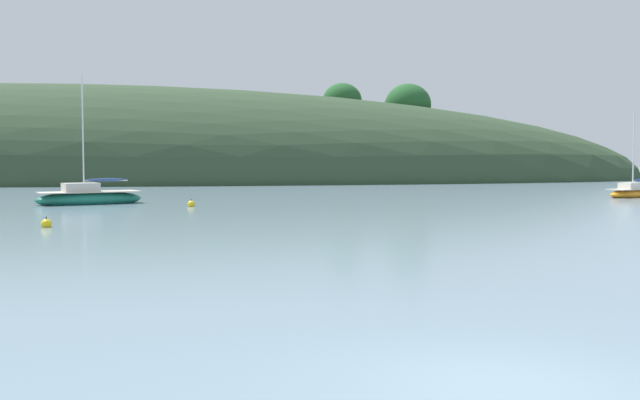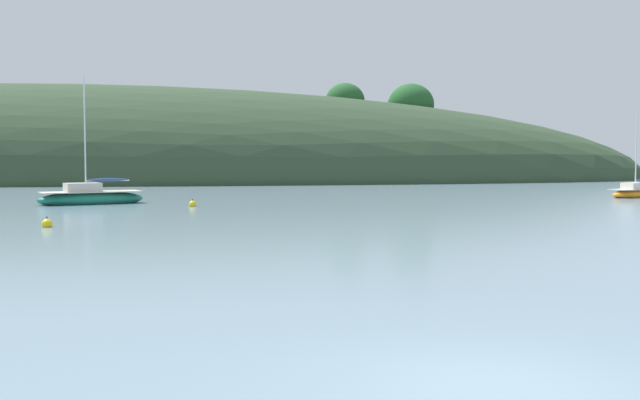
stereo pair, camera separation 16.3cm
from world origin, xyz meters
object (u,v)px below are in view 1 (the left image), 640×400
mooring_buoy_channel (191,204)px  mooring_buoy_outer (46,224)px  sailboat_blue_center (634,193)px  sailboat_teal_outer (89,198)px

mooring_buoy_channel → mooring_buoy_outer: same height
sailboat_blue_center → sailboat_teal_outer: bearing=-174.7°
sailboat_teal_outer → mooring_buoy_outer: 15.46m
sailboat_teal_outer → mooring_buoy_channel: (6.42, -3.05, -0.28)m
mooring_buoy_channel → sailboat_teal_outer: bearing=154.6°
sailboat_teal_outer → mooring_buoy_channel: sailboat_teal_outer is taller
mooring_buoy_outer → sailboat_blue_center: bearing=27.3°
sailboat_blue_center → mooring_buoy_outer: (-36.61, -18.92, -0.21)m
sailboat_blue_center → mooring_buoy_outer: 41.20m
sailboat_teal_outer → mooring_buoy_channel: 7.11m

